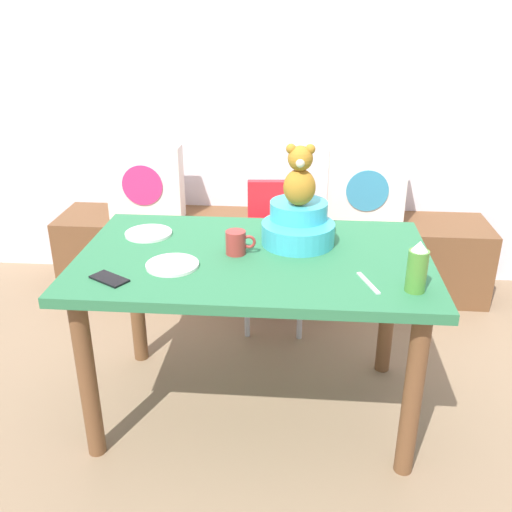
{
  "coord_description": "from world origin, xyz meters",
  "views": [
    {
      "loc": [
        0.17,
        -2.04,
        1.64
      ],
      "look_at": [
        0.0,
        0.1,
        0.69
      ],
      "focal_mm": 39.67,
      "sensor_mm": 36.0,
      "label": 1
    }
  ],
  "objects": [
    {
      "name": "highchair",
      "position": [
        0.05,
        0.74,
        0.52
      ],
      "size": [
        0.34,
        0.46,
        0.79
      ],
      "color": "red",
      "rests_on": "ground_plane"
    },
    {
      "name": "back_wall",
      "position": [
        0.0,
        1.44,
        1.3
      ],
      "size": [
        4.4,
        0.1,
        2.6
      ],
      "primitive_type": "cube",
      "color": "silver",
      "rests_on": "ground_plane"
    },
    {
      "name": "ground_plane",
      "position": [
        0.0,
        0.0,
        0.0
      ],
      "size": [
        8.0,
        8.0,
        0.0
      ],
      "primitive_type": "plane",
      "color": "#8C7256"
    },
    {
      "name": "teddy_bear",
      "position": [
        0.17,
        0.15,
        1.02
      ],
      "size": [
        0.13,
        0.12,
        0.25
      ],
      "color": "#AF7824",
      "rests_on": "infant_seat_teal"
    },
    {
      "name": "pillow_floral_right",
      "position": [
        0.55,
        1.15,
        0.68
      ],
      "size": [
        0.44,
        0.15,
        0.44
      ],
      "color": "white",
      "rests_on": "window_bench"
    },
    {
      "name": "table_fork",
      "position": [
        0.42,
        -0.22,
        0.74
      ],
      "size": [
        0.07,
        0.17,
        0.01
      ],
      "primitive_type": "cube",
      "rotation": [
        0.0,
        0.0,
        0.32
      ],
      "color": "silver",
      "rests_on": "dining_table"
    },
    {
      "name": "dining_table",
      "position": [
        0.0,
        0.0,
        0.64
      ],
      "size": [
        1.39,
        0.85,
        0.74
      ],
      "color": "#2D7247",
      "rests_on": "ground_plane"
    },
    {
      "name": "dinner_plate_far",
      "position": [
        -0.3,
        -0.13,
        0.75
      ],
      "size": [
        0.2,
        0.2,
        0.01
      ],
      "primitive_type": "cylinder",
      "color": "white",
      "rests_on": "dining_table"
    },
    {
      "name": "ketchup_bottle",
      "position": [
        0.58,
        -0.26,
        0.83
      ],
      "size": [
        0.07,
        0.07,
        0.18
      ],
      "color": "#4C8C33",
      "rests_on": "dining_table"
    },
    {
      "name": "cell_phone",
      "position": [
        -0.5,
        -0.27,
        0.74
      ],
      "size": [
        0.16,
        0.14,
        0.01
      ],
      "primitive_type": "cube",
      "rotation": [
        0.0,
        0.0,
        1.01
      ],
      "color": "black",
      "rests_on": "dining_table"
    },
    {
      "name": "coffee_mug",
      "position": [
        -0.07,
        0.01,
        0.79
      ],
      "size": [
        0.12,
        0.08,
        0.09
      ],
      "color": "#9E332D",
      "rests_on": "dining_table"
    },
    {
      "name": "window_bench",
      "position": [
        0.0,
        1.17,
        0.23
      ],
      "size": [
        2.6,
        0.44,
        0.46
      ],
      "primitive_type": "cube",
      "color": "brown",
      "rests_on": "ground_plane"
    },
    {
      "name": "dinner_plate_near",
      "position": [
        -0.47,
        0.18,
        0.75
      ],
      "size": [
        0.2,
        0.2,
        0.01
      ],
      "primitive_type": "cylinder",
      "color": "white",
      "rests_on": "dining_table"
    },
    {
      "name": "pillow_floral_left",
      "position": [
        -0.75,
        1.15,
        0.68
      ],
      "size": [
        0.44,
        0.15,
        0.44
      ],
      "color": "white",
      "rests_on": "window_bench"
    },
    {
      "name": "infant_seat_teal",
      "position": [
        0.17,
        0.15,
        0.81
      ],
      "size": [
        0.3,
        0.33,
        0.16
      ],
      "color": "#3BB1C5",
      "rests_on": "dining_table"
    }
  ]
}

